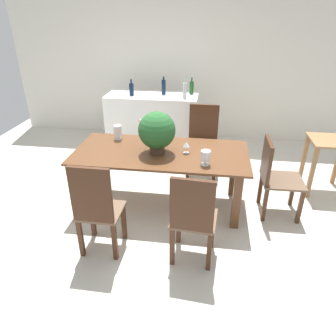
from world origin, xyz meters
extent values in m
plane|color=beige|center=(0.00, 0.00, 0.00)|extent=(7.04, 7.04, 0.00)
cube|color=silver|center=(0.00, 2.60, 1.30)|extent=(6.40, 0.10, 2.60)
cube|color=brown|center=(0.00, 0.05, 0.72)|extent=(2.07, 0.98, 0.03)
cube|color=brown|center=(-0.91, -0.31, 0.35)|extent=(0.09, 0.09, 0.70)
cube|color=brown|center=(0.91, -0.31, 0.35)|extent=(0.09, 0.09, 0.70)
cube|color=brown|center=(-0.91, 0.41, 0.35)|extent=(0.09, 0.09, 0.70)
cube|color=brown|center=(0.91, 0.41, 0.35)|extent=(0.09, 0.09, 0.70)
cube|color=#422616|center=(-0.29, -0.68, 0.22)|extent=(0.04, 0.04, 0.44)
cube|color=#422616|center=(-0.64, -0.68, 0.22)|extent=(0.04, 0.04, 0.44)
cube|color=#422616|center=(-0.29, -1.01, 0.22)|extent=(0.04, 0.04, 0.44)
cube|color=#422616|center=(-0.64, -1.01, 0.22)|extent=(0.04, 0.04, 0.44)
cube|color=brown|center=(-0.47, -0.85, 0.45)|extent=(0.43, 0.41, 0.03)
cube|color=#422616|center=(-0.47, -1.03, 0.75)|extent=(0.39, 0.04, 0.57)
cube|color=#422616|center=(0.66, -0.69, 0.22)|extent=(0.05, 0.05, 0.44)
cube|color=#422616|center=(0.30, -0.67, 0.22)|extent=(0.05, 0.05, 0.44)
cube|color=#422616|center=(0.63, -1.03, 0.22)|extent=(0.05, 0.05, 0.44)
cube|color=#422616|center=(0.28, -1.00, 0.22)|extent=(0.05, 0.05, 0.44)
cube|color=brown|center=(0.47, -0.85, 0.45)|extent=(0.46, 0.44, 0.03)
cube|color=#422616|center=(0.45, -1.03, 0.72)|extent=(0.40, 0.07, 0.52)
cube|color=#422616|center=(0.27, 0.78, 0.22)|extent=(0.04, 0.04, 0.44)
cube|color=#422616|center=(0.66, 0.78, 0.22)|extent=(0.04, 0.04, 0.44)
cube|color=#422616|center=(0.27, 1.12, 0.22)|extent=(0.04, 0.04, 0.44)
cube|color=#422616|center=(0.66, 1.12, 0.22)|extent=(0.04, 0.04, 0.44)
cube|color=brown|center=(0.47, 0.95, 0.45)|extent=(0.47, 0.42, 0.03)
cube|color=#422616|center=(0.47, 1.14, 0.74)|extent=(0.43, 0.04, 0.56)
cube|color=#422616|center=(1.65, -0.14, 0.22)|extent=(0.04, 0.04, 0.44)
cube|color=#422616|center=(1.64, 0.25, 0.22)|extent=(0.04, 0.04, 0.44)
cube|color=#422616|center=(1.25, -0.14, 0.22)|extent=(0.04, 0.04, 0.44)
cube|color=#422616|center=(1.25, 0.24, 0.22)|extent=(0.04, 0.04, 0.44)
cube|color=brown|center=(1.45, 0.05, 0.45)|extent=(0.48, 0.47, 0.03)
cube|color=#422616|center=(1.23, 0.05, 0.70)|extent=(0.05, 0.42, 0.48)
cylinder|color=#4C3828|center=(-0.04, 0.02, 0.79)|extent=(0.18, 0.18, 0.12)
sphere|color=#235628|center=(-0.04, 0.02, 1.01)|extent=(0.43, 0.43, 0.43)
sphere|color=#DB9EB2|center=(0.08, 0.11, 1.05)|extent=(0.05, 0.05, 0.05)
sphere|color=#DB9EB2|center=(-0.01, 0.14, 1.01)|extent=(0.06, 0.06, 0.06)
sphere|color=#DB9EB2|center=(-0.22, 0.00, 1.12)|extent=(0.04, 0.04, 0.04)
sphere|color=#DB9EB2|center=(-0.10, -0.14, 1.10)|extent=(0.04, 0.04, 0.04)
cylinder|color=silver|center=(0.54, -0.23, 0.74)|extent=(0.09, 0.09, 0.01)
cylinder|color=silver|center=(0.54, -0.23, 0.77)|extent=(0.03, 0.03, 0.05)
cylinder|color=silver|center=(0.54, -0.23, 0.85)|extent=(0.11, 0.11, 0.11)
cylinder|color=silver|center=(-0.61, 0.36, 0.74)|extent=(0.09, 0.09, 0.01)
cylinder|color=silver|center=(-0.61, 0.36, 0.76)|extent=(0.03, 0.03, 0.03)
cylinder|color=silver|center=(-0.61, 0.36, 0.85)|extent=(0.10, 0.10, 0.14)
cylinder|color=silver|center=(0.30, 0.06, 0.73)|extent=(0.06, 0.06, 0.00)
cylinder|color=silver|center=(0.30, 0.06, 0.77)|extent=(0.01, 0.01, 0.08)
cone|color=silver|center=(0.30, 0.06, 0.84)|extent=(0.08, 0.08, 0.06)
cube|color=silver|center=(-0.41, 1.70, 0.49)|extent=(1.50, 0.62, 0.98)
cylinder|color=#194C1E|center=(0.22, 1.88, 1.08)|extent=(0.07, 0.07, 0.20)
cylinder|color=#194C1E|center=(0.22, 1.88, 1.21)|extent=(0.02, 0.02, 0.06)
cylinder|color=#0F1E38|center=(-0.74, 1.64, 1.08)|extent=(0.07, 0.07, 0.19)
cylinder|color=#0F1E38|center=(-0.74, 1.64, 1.21)|extent=(0.03, 0.03, 0.07)
cylinder|color=#0F1E38|center=(-0.23, 1.79, 1.10)|extent=(0.07, 0.07, 0.23)
cylinder|color=#0F1E38|center=(-0.23, 1.79, 1.24)|extent=(0.03, 0.03, 0.05)
cylinder|color=#B2BFB7|center=(0.13, 1.58, 1.10)|extent=(0.06, 0.06, 0.23)
cylinder|color=#B2BFB7|center=(0.13, 1.58, 1.25)|extent=(0.02, 0.02, 0.07)
cube|color=olive|center=(2.13, 0.70, 0.73)|extent=(0.53, 0.52, 0.02)
cube|color=olive|center=(1.91, 0.48, 0.36)|extent=(0.05, 0.05, 0.72)
cube|color=olive|center=(1.91, 0.92, 0.36)|extent=(0.05, 0.05, 0.72)
camera|label=1|loc=(0.57, -3.33, 2.27)|focal=33.63mm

